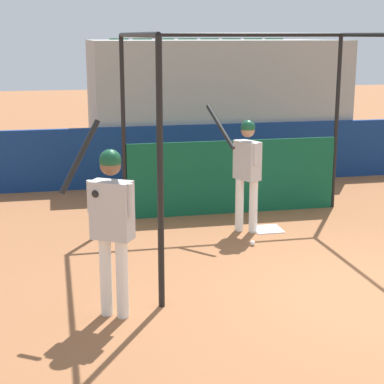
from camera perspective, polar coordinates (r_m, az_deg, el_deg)
The scene contains 8 objects.
ground_plane at distance 7.83m, azimuth 15.76°, elevation -9.00°, with size 60.00×60.00×0.00m, color #935B38.
outfield_wall at distance 13.20m, azimuth 3.48°, elevation 3.46°, with size 24.00×0.12×1.21m.
bleacher_section at distance 14.67m, azimuth 1.77°, elevation 7.81°, with size 5.40×3.20×2.89m.
batting_cage at distance 10.12m, azimuth 4.74°, elevation 4.07°, with size 3.74×3.67×3.00m.
home_plate at distance 10.11m, azimuth 6.71°, elevation -3.31°, with size 0.44×0.44×0.02m.
player_batter at distance 9.75m, azimuth 4.84°, elevation 2.38°, with size 0.73×0.79×1.93m.
player_waiting at distance 6.76m, azimuth -7.20°, elevation -2.19°, with size 0.78×0.57×2.10m.
baseball at distance 9.34m, azimuth 5.40°, elevation -4.55°, with size 0.07×0.07×0.07m.
Camera 1 is at (-3.52, -6.34, 2.97)m, focal length 60.00 mm.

